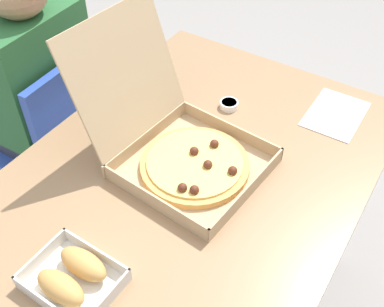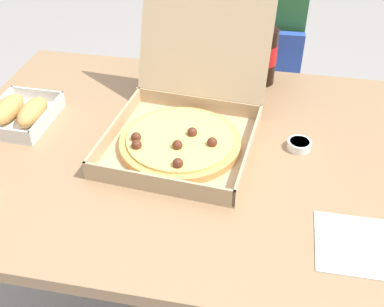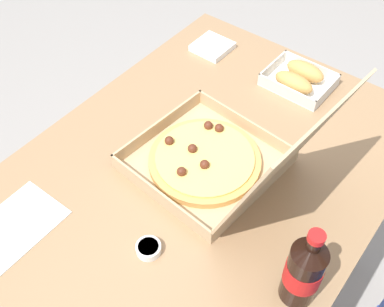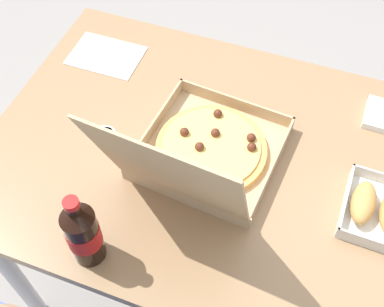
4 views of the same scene
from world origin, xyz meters
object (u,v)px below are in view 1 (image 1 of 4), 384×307
object	(u,v)px
diner_person	(32,87)
cola_bottle	(123,68)
chair	(57,137)
dipping_sauce_cup	(229,104)
pizza_box_open	(182,149)
paper_menu	(335,114)
bread_side_box	(73,277)

from	to	relation	value
diner_person	cola_bottle	world-z (taller)	diner_person
chair	dipping_sauce_cup	distance (m)	0.70
diner_person	cola_bottle	bearing A→B (deg)	-78.91
diner_person	dipping_sauce_cup	xyz separation A→B (m)	(0.18, -0.67, 0.09)
pizza_box_open	cola_bottle	distance (m)	0.36
diner_person	pizza_box_open	xyz separation A→B (m)	(-0.09, -0.68, 0.12)
diner_person	paper_menu	distance (m)	1.01
dipping_sauce_cup	diner_person	bearing A→B (deg)	105.35
chair	dipping_sauce_cup	bearing A→B (deg)	-73.49
chair	cola_bottle	world-z (taller)	cola_bottle
diner_person	dipping_sauce_cup	size ratio (longest dim) A/B	20.54
chair	paper_menu	bearing A→B (deg)	-70.27
bread_side_box	cola_bottle	xyz separation A→B (m)	(0.58, 0.32, 0.07)
diner_person	bread_side_box	world-z (taller)	diner_person
bread_side_box	dipping_sauce_cup	xyz separation A→B (m)	(0.69, 0.02, -0.01)
diner_person	cola_bottle	distance (m)	0.41
bread_side_box	paper_menu	bearing A→B (deg)	-17.76
chair	bread_side_box	world-z (taller)	chair
chair	cola_bottle	xyz separation A→B (m)	(0.07, -0.31, 0.38)
pizza_box_open	paper_menu	xyz separation A→B (m)	(0.41, -0.27, -0.05)
cola_bottle	pizza_box_open	bearing A→B (deg)	-116.75
diner_person	chair	bearing A→B (deg)	-87.49
pizza_box_open	paper_menu	world-z (taller)	pizza_box_open
chair	cola_bottle	distance (m)	0.49
diner_person	cola_bottle	xyz separation A→B (m)	(0.07, -0.37, 0.17)
bread_side_box	cola_bottle	bearing A→B (deg)	28.91
paper_menu	dipping_sauce_cup	distance (m)	0.32
pizza_box_open	dipping_sauce_cup	bearing A→B (deg)	2.50
bread_side_box	cola_bottle	world-z (taller)	cola_bottle
cola_bottle	paper_menu	distance (m)	0.65
bread_side_box	chair	bearing A→B (deg)	50.86
paper_menu	cola_bottle	bearing A→B (deg)	112.77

